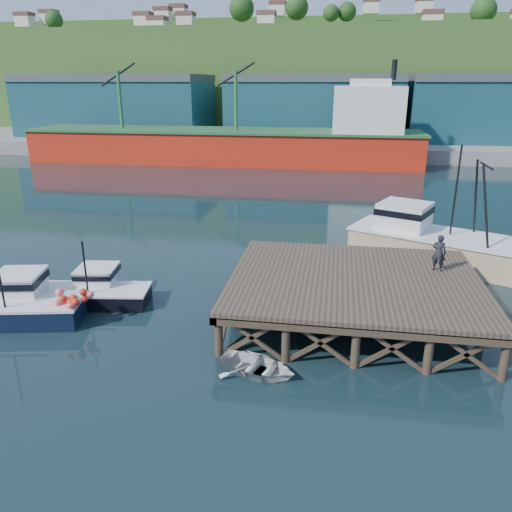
% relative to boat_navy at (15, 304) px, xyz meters
% --- Properties ---
extents(ground, '(300.00, 300.00, 0.00)m').
position_rel_boat_navy_xyz_m(ground, '(10.86, 2.93, -0.84)').
color(ground, black).
rests_on(ground, ground).
extents(wharf, '(12.00, 10.00, 2.62)m').
position_rel_boat_navy_xyz_m(wharf, '(16.36, 2.74, 1.10)').
color(wharf, brown).
rests_on(wharf, ground).
extents(far_quay, '(160.00, 40.00, 2.00)m').
position_rel_boat_navy_xyz_m(far_quay, '(10.86, 72.93, 0.16)').
color(far_quay, gray).
rests_on(far_quay, ground).
extents(warehouse_left, '(32.00, 16.00, 9.00)m').
position_rel_boat_navy_xyz_m(warehouse_left, '(-24.14, 67.93, 5.66)').
color(warehouse_left, '#195055').
rests_on(warehouse_left, far_quay).
extents(warehouse_mid, '(28.00, 16.00, 9.00)m').
position_rel_boat_navy_xyz_m(warehouse_mid, '(10.86, 67.93, 5.66)').
color(warehouse_mid, '#195055').
rests_on(warehouse_mid, far_quay).
extents(warehouse_right, '(30.00, 16.00, 9.00)m').
position_rel_boat_navy_xyz_m(warehouse_right, '(40.86, 67.93, 5.66)').
color(warehouse_right, '#195055').
rests_on(warehouse_right, far_quay).
extents(cargo_ship, '(55.50, 10.00, 13.75)m').
position_rel_boat_navy_xyz_m(cargo_ship, '(2.40, 50.93, 2.48)').
color(cargo_ship, red).
rests_on(cargo_ship, ground).
extents(hillside, '(220.00, 50.00, 22.00)m').
position_rel_boat_navy_xyz_m(hillside, '(10.86, 102.93, 10.16)').
color(hillside, '#2D511E').
rests_on(hillside, ground).
extents(boat_navy, '(7.01, 4.33, 4.16)m').
position_rel_boat_navy_xyz_m(boat_navy, '(0.00, 0.00, 0.00)').
color(boat_navy, black).
rests_on(boat_navy, ground).
extents(boat_black, '(6.16, 5.13, 3.65)m').
position_rel_boat_navy_xyz_m(boat_black, '(2.85, 2.56, -0.17)').
color(boat_black, black).
rests_on(boat_black, ground).
extents(trawler, '(11.93, 8.41, 7.56)m').
position_rel_boat_navy_xyz_m(trawler, '(21.77, 11.84, 0.72)').
color(trawler, tan).
rests_on(trawler, ground).
extents(dinghy, '(3.82, 3.25, 0.67)m').
position_rel_boat_navy_xyz_m(dinghy, '(12.49, -2.87, -0.50)').
color(dinghy, silver).
rests_on(dinghy, ground).
extents(dockworker, '(0.80, 0.66, 1.87)m').
position_rel_boat_navy_xyz_m(dockworker, '(20.46, 4.55, 2.22)').
color(dockworker, black).
rests_on(dockworker, wharf).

